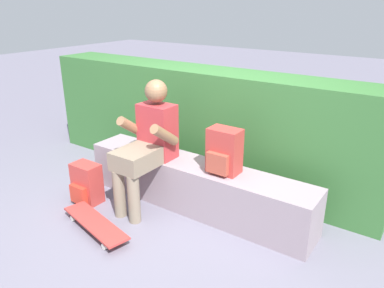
# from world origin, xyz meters

# --- Properties ---
(ground_plane) EXTENTS (24.00, 24.00, 0.00)m
(ground_plane) POSITION_xyz_m (0.00, 0.00, 0.00)
(ground_plane) COLOR slate
(bench_main) EXTENTS (2.33, 0.40, 0.46)m
(bench_main) POSITION_xyz_m (0.00, 0.30, 0.23)
(bench_main) COLOR gray
(bench_main) RESTS_ON ground
(person_skater) EXTENTS (0.49, 0.62, 1.21)m
(person_skater) POSITION_xyz_m (-0.39, 0.09, 0.66)
(person_skater) COLOR #B73338
(person_skater) RESTS_ON ground
(skateboard_near_person) EXTENTS (0.82, 0.37, 0.09)m
(skateboard_near_person) POSITION_xyz_m (-0.48, -0.53, 0.07)
(skateboard_near_person) COLOR #BC3833
(skateboard_near_person) RESTS_ON ground
(backpack_on_bench) EXTENTS (0.28, 0.23, 0.40)m
(backpack_on_bench) POSITION_xyz_m (0.31, 0.29, 0.65)
(backpack_on_bench) COLOR #B23833
(backpack_on_bench) RESTS_ON bench_main
(backpack_on_ground) EXTENTS (0.28, 0.23, 0.40)m
(backpack_on_ground) POSITION_xyz_m (-0.94, -0.22, 0.19)
(backpack_on_ground) COLOR #B23833
(backpack_on_ground) RESTS_ON ground
(hedge_row) EXTENTS (4.01, 0.53, 1.20)m
(hedge_row) POSITION_xyz_m (-0.42, 0.99, 0.60)
(hedge_row) COLOR #366C33
(hedge_row) RESTS_ON ground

